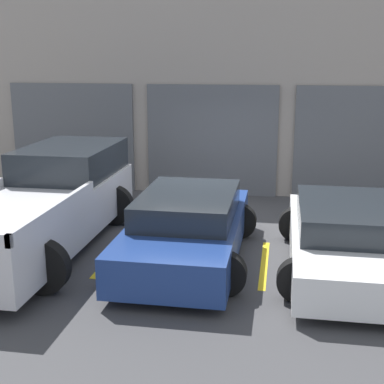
% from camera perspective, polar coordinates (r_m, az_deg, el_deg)
% --- Properties ---
extents(ground_plane, '(28.00, 28.00, 0.00)m').
position_cam_1_polar(ground_plane, '(11.08, 1.05, -3.99)').
color(ground_plane, '#3D3D3F').
extents(shophouse_building, '(17.76, 0.68, 5.24)m').
position_cam_1_polar(shophouse_building, '(13.81, 3.15, 10.52)').
color(shophouse_building, '#9E9389').
rests_on(shophouse_building, ground).
extents(pickup_truck, '(2.46, 5.56, 1.71)m').
position_cam_1_polar(pickup_truck, '(10.31, -15.14, -1.17)').
color(pickup_truck, silver).
rests_on(pickup_truck, ground).
extents(sedan_white, '(2.27, 4.35, 1.12)m').
position_cam_1_polar(sedan_white, '(9.27, 16.22, -4.74)').
color(sedan_white, white).
rests_on(sedan_white, ground).
extents(sedan_side, '(2.27, 4.29, 1.19)m').
position_cam_1_polar(sedan_side, '(9.32, -0.49, -3.85)').
color(sedan_side, navy).
rests_on(sedan_side, ground).
extents(parking_stripe_left, '(0.12, 2.20, 0.01)m').
position_cam_1_polar(parking_stripe_left, '(9.81, -8.35, -6.60)').
color(parking_stripe_left, gold).
rests_on(parking_stripe_left, ground).
extents(parking_stripe_centre, '(0.12, 2.20, 0.01)m').
position_cam_1_polar(parking_stripe_centre, '(9.37, 7.71, -7.61)').
color(parking_stripe_centre, gold).
rests_on(parking_stripe_centre, ground).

